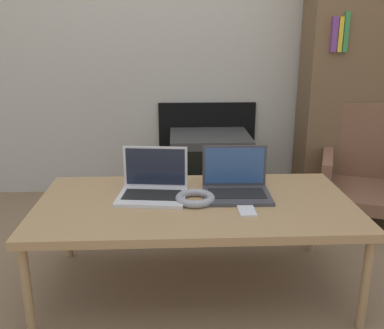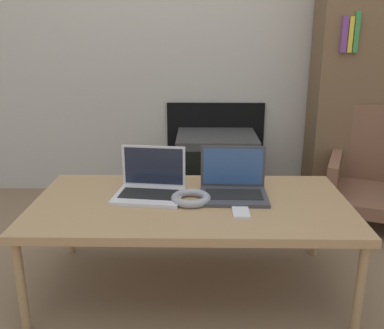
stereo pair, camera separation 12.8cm
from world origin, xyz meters
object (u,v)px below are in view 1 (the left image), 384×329
(laptop_left, at_px, (153,186))
(laptop_right, at_px, (236,185))
(tv, at_px, (209,169))
(headphones, at_px, (194,198))
(armchair, at_px, (369,167))
(phone, at_px, (246,210))

(laptop_left, distance_m, laptop_right, 0.38)
(laptop_left, distance_m, tv, 1.05)
(headphones, distance_m, armchair, 1.45)
(tv, bearing_deg, armchair, -12.25)
(headphones, distance_m, phone, 0.24)
(laptop_left, height_order, laptop_right, same)
(tv, bearing_deg, laptop_right, -87.72)
(laptop_left, relative_size, armchair, 0.42)
(laptop_left, xyz_separation_m, tv, (0.34, 0.97, -0.23))
(tv, distance_m, armchair, 1.05)
(phone, bearing_deg, laptop_left, 153.06)
(laptop_right, relative_size, headphones, 1.75)
(tv, xyz_separation_m, armchair, (1.02, -0.22, 0.07))
(headphones, bearing_deg, armchair, 35.31)
(headphones, relative_size, armchair, 0.23)
(phone, bearing_deg, tv, 92.70)
(armchair, bearing_deg, phone, -115.07)
(laptop_right, relative_size, tv, 0.57)
(laptop_right, bearing_deg, tv, 93.59)
(headphones, xyz_separation_m, phone, (0.21, -0.11, -0.01))
(phone, relative_size, tv, 0.24)
(laptop_right, xyz_separation_m, tv, (-0.04, 0.97, -0.23))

